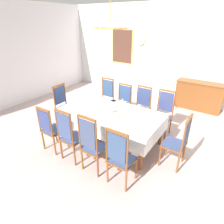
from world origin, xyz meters
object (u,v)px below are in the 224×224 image
(soup_tureen, at_px, (110,107))
(chandelier, at_px, (110,28))
(dining_table, at_px, (111,115))
(candlestick_west, at_px, (100,103))
(candlestick_east, at_px, (122,109))
(mounted_clock, at_px, (141,41))
(chair_head_east, at_px, (178,141))
(chair_south_a, at_px, (51,128))
(chair_south_d, at_px, (120,157))
(chair_south_b, at_px, (70,135))
(bowl_near_left, at_px, (113,101))
(chair_south_c, at_px, (93,144))
(spoon_secondary, at_px, (87,115))
(chair_north_a, at_px, (106,98))
(chair_north_b, at_px, (122,103))
(chair_north_c, at_px, (141,107))
(chair_north_d, at_px, (163,113))
(sideboard, at_px, (199,96))
(spoon_primary, at_px, (110,101))
(chair_head_west, at_px, (64,105))
(bowl_near_right, at_px, (91,116))
(framed_painting, at_px, (122,47))

(soup_tureen, bearing_deg, chandelier, -0.00)
(dining_table, bearing_deg, candlestick_west, -180.00)
(candlestick_east, height_order, mounted_clock, mounted_clock)
(chair_head_east, relative_size, mounted_clock, 3.75)
(chair_south_a, bearing_deg, chair_head_east, 22.55)
(chair_south_d, bearing_deg, chair_south_b, -179.95)
(bowl_near_left, bearing_deg, dining_table, -62.82)
(chair_south_c, relative_size, chair_south_d, 1.06)
(chair_south_d, distance_m, candlestick_west, 1.59)
(soup_tureen, distance_m, spoon_secondary, 0.54)
(chair_north_a, relative_size, chair_north_b, 1.07)
(spoon_secondary, bearing_deg, chair_south_b, -70.29)
(candlestick_east, bearing_deg, candlestick_west, -180.00)
(chair_north_c, distance_m, soup_tureen, 1.11)
(chair_south_a, height_order, candlestick_east, candlestick_east)
(chair_south_b, bearing_deg, soup_tureen, 75.39)
(chair_head_east, bearing_deg, chair_south_a, 112.55)
(chair_north_d, height_order, chandelier, chandelier)
(chair_north_b, bearing_deg, sideboard, -127.52)
(sideboard, bearing_deg, chair_south_d, 84.02)
(chair_head_east, height_order, spoon_primary, chair_head_east)
(dining_table, height_order, mounted_clock, mounted_clock)
(dining_table, bearing_deg, soup_tureen, -180.00)
(chair_south_b, bearing_deg, chandelier, 73.91)
(chair_north_a, xyz_separation_m, mounted_clock, (-0.11, 2.33, 1.38))
(dining_table, relative_size, bowl_near_left, 13.63)
(soup_tureen, xyz_separation_m, candlestick_west, (-0.27, -0.00, 0.02))
(chair_north_a, relative_size, chair_head_west, 1.04)
(bowl_near_right, distance_m, spoon_secondary, 0.12)
(chair_head_west, relative_size, chair_head_east, 0.99)
(chair_south_c, relative_size, spoon_primary, 6.93)
(candlestick_east, bearing_deg, chair_south_b, -120.40)
(chair_south_d, bearing_deg, bowl_near_left, 127.10)
(chair_north_d, bearing_deg, chair_north_a, -0.03)
(chair_head_west, distance_m, framed_painting, 3.55)
(candlestick_west, height_order, bowl_near_right, candlestick_west)
(candlestick_east, height_order, bowl_near_left, candlestick_east)
(chair_head_west, xyz_separation_m, candlestick_east, (1.85, 0.00, 0.36))
(chair_south_d, distance_m, candlestick_east, 1.22)
(chair_north_b, bearing_deg, mounted_clock, -73.48)
(chair_north_b, distance_m, sideboard, 2.64)
(bowl_near_left, distance_m, mounted_clock, 3.17)
(chair_north_a, bearing_deg, chair_south_d, 130.96)
(chair_north_c, xyz_separation_m, chandelier, (-0.29, -1.01, 1.95))
(chair_head_west, bearing_deg, chair_south_b, 51.14)
(soup_tureen, xyz_separation_m, spoon_secondary, (-0.30, -0.43, -0.11))
(spoon_primary, bearing_deg, framed_painting, 127.35)
(chair_north_c, xyz_separation_m, chair_south_d, (0.60, -2.02, 0.01))
(chair_north_c, distance_m, chandelier, 2.21)
(bowl_near_right, xyz_separation_m, framed_painting, (-1.54, 3.81, 0.92))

